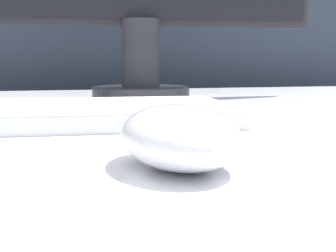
# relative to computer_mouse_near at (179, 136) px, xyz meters

# --- Properties ---
(partition_panel) EXTENTS (5.00, 0.03, 1.42)m
(partition_panel) POSITION_rel_computer_mouse_near_xyz_m (0.04, 0.90, -0.06)
(partition_panel) COLOR #333D4C
(partition_panel) RESTS_ON ground_plane
(computer_mouse_near) EXTENTS (0.09, 0.12, 0.04)m
(computer_mouse_near) POSITION_rel_computer_mouse_near_xyz_m (0.00, 0.00, 0.00)
(computer_mouse_near) COLOR white
(computer_mouse_near) RESTS_ON desk
(keyboard) EXTENTS (0.43, 0.16, 0.02)m
(keyboard) POSITION_rel_computer_mouse_near_xyz_m (-0.10, 0.22, -0.01)
(keyboard) COLOR white
(keyboard) RESTS_ON desk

